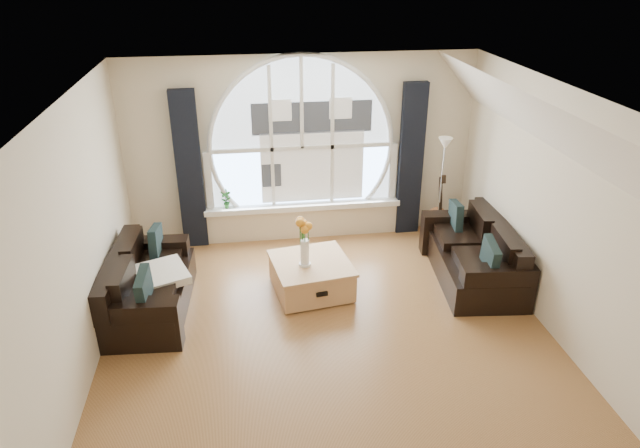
% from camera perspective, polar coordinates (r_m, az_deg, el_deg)
% --- Properties ---
extents(ground, '(5.00, 5.50, 0.01)m').
position_cam_1_polar(ground, '(6.42, 1.17, -11.98)').
color(ground, brown).
rests_on(ground, ground).
extents(ceiling, '(5.00, 5.50, 0.01)m').
position_cam_1_polar(ceiling, '(5.22, 1.44, 12.13)').
color(ceiling, silver).
rests_on(ceiling, ground).
extents(wall_back, '(5.00, 0.01, 2.70)m').
position_cam_1_polar(wall_back, '(8.22, -1.85, 7.46)').
color(wall_back, beige).
rests_on(wall_back, ground).
extents(wall_left, '(0.01, 5.50, 2.70)m').
position_cam_1_polar(wall_left, '(5.87, -23.60, -2.66)').
color(wall_left, beige).
rests_on(wall_left, ground).
extents(wall_right, '(0.01, 5.50, 2.70)m').
position_cam_1_polar(wall_right, '(6.55, 23.41, 0.33)').
color(wall_right, beige).
rests_on(wall_right, ground).
extents(attic_slope, '(0.92, 5.50, 0.72)m').
position_cam_1_polar(attic_slope, '(6.07, 22.60, 8.71)').
color(attic_slope, silver).
rests_on(attic_slope, ground).
extents(arched_window, '(2.60, 0.06, 2.15)m').
position_cam_1_polar(arched_window, '(8.11, -1.86, 9.24)').
color(arched_window, silver).
rests_on(arched_window, wall_back).
extents(window_sill, '(2.90, 0.22, 0.08)m').
position_cam_1_polar(window_sill, '(8.43, -1.69, 1.82)').
color(window_sill, white).
rests_on(window_sill, wall_back).
extents(window_frame, '(2.76, 0.08, 2.15)m').
position_cam_1_polar(window_frame, '(8.08, -1.83, 9.18)').
color(window_frame, white).
rests_on(window_frame, wall_back).
extents(neighbor_house, '(1.70, 0.02, 1.50)m').
position_cam_1_polar(neighbor_house, '(8.15, -0.77, 8.41)').
color(neighbor_house, silver).
rests_on(neighbor_house, wall_back).
extents(curtain_left, '(0.35, 0.12, 2.30)m').
position_cam_1_polar(curtain_left, '(8.16, -13.01, 5.18)').
color(curtain_left, black).
rests_on(curtain_left, ground).
extents(curtain_right, '(0.35, 0.12, 2.30)m').
position_cam_1_polar(curtain_right, '(8.49, 9.12, 6.32)').
color(curtain_right, black).
rests_on(curtain_right, ground).
extents(sofa_left, '(0.96, 1.76, 0.76)m').
position_cam_1_polar(sofa_left, '(7.05, -16.86, -5.52)').
color(sofa_left, black).
rests_on(sofa_left, ground).
extents(sofa_right, '(1.06, 1.84, 0.78)m').
position_cam_1_polar(sofa_right, '(7.65, 15.16, -2.69)').
color(sofa_right, black).
rests_on(sofa_right, ground).
extents(coffee_chest, '(1.07, 1.07, 0.46)m').
position_cam_1_polar(coffee_chest, '(7.20, -0.88, -5.15)').
color(coffee_chest, tan).
rests_on(coffee_chest, ground).
extents(throw_blanket, '(0.72, 0.72, 0.10)m').
position_cam_1_polar(throw_blanket, '(6.95, -15.62, -4.88)').
color(throw_blanket, silver).
rests_on(throw_blanket, sofa_left).
extents(vase_flowers, '(0.24, 0.24, 0.70)m').
position_cam_1_polar(vase_flowers, '(6.85, -1.56, -1.33)').
color(vase_flowers, white).
rests_on(vase_flowers, coffee_chest).
extents(floor_lamp, '(0.24, 0.24, 1.60)m').
position_cam_1_polar(floor_lamp, '(8.37, 12.03, 3.24)').
color(floor_lamp, '#B2B2B2').
rests_on(floor_lamp, ground).
extents(guitar, '(0.36, 0.25, 1.06)m').
position_cam_1_polar(guitar, '(8.55, 11.80, 1.76)').
color(guitar, '#93562F').
rests_on(guitar, ground).
extents(potted_plant, '(0.15, 0.10, 0.29)m').
position_cam_1_polar(potted_plant, '(8.32, -9.46, 2.50)').
color(potted_plant, '#1E6023').
rests_on(potted_plant, window_sill).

